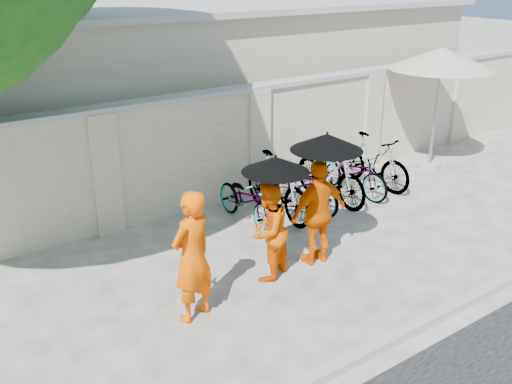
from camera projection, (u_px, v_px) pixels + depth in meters
ground at (269, 294)px, 7.68m from camera, size 80.00×80.00×0.00m
kerb at (360, 356)px, 6.37m from camera, size 40.00×0.16×0.12m
compound_wall at (209, 151)px, 10.27m from camera, size 20.00×0.30×2.00m
building_behind at (162, 79)px, 13.47m from camera, size 14.00×6.00×3.20m
monk_left at (192, 257)px, 6.87m from camera, size 0.71×0.57×1.70m
monk_center at (268, 231)px, 7.84m from camera, size 0.85×0.78×1.43m
parasol_center at (276, 164)px, 7.44m from camera, size 0.91×0.91×0.99m
monk_right at (319, 213)px, 8.23m from camera, size 0.95×0.44×1.58m
parasol_right at (327, 142)px, 7.78m from camera, size 1.01×1.01×1.09m
patio_umbrella at (441, 60)px, 11.61m from camera, size 2.27×2.27×2.58m
bike_0 at (246, 200)px, 9.62m from camera, size 0.62×1.66×0.87m
bike_1 at (277, 186)px, 9.85m from camera, size 0.61×1.90×1.13m
bike_2 at (302, 183)px, 10.24m from camera, size 0.79×1.82×0.93m
bike_3 at (330, 173)px, 10.49m from camera, size 0.53×1.85×1.11m
bike_4 at (352, 172)px, 10.87m from camera, size 0.75×1.75×0.89m
bike_5 at (373, 161)px, 11.20m from camera, size 0.65×1.80×1.06m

